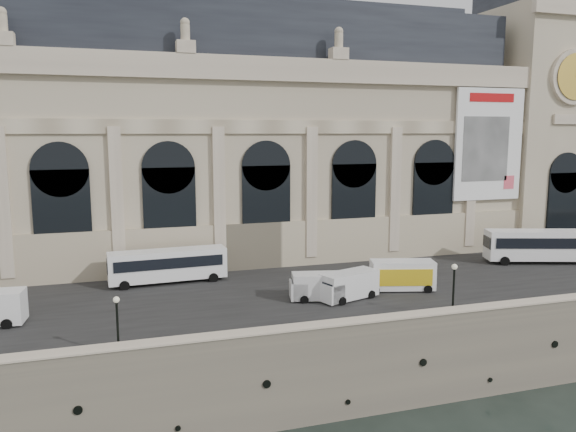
% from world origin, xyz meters
% --- Properties ---
extents(ground, '(260.00, 260.00, 0.00)m').
position_xyz_m(ground, '(0.00, 0.00, 0.00)').
color(ground, black).
rests_on(ground, ground).
extents(quay, '(160.00, 70.00, 6.00)m').
position_xyz_m(quay, '(0.00, 35.00, 3.00)').
color(quay, '#79705D').
rests_on(quay, ground).
extents(street, '(160.00, 24.00, 0.06)m').
position_xyz_m(street, '(0.00, 14.00, 6.03)').
color(street, '#2D2D2D').
rests_on(street, quay).
extents(parapet, '(160.00, 1.40, 1.21)m').
position_xyz_m(parapet, '(0.00, 0.60, 6.62)').
color(parapet, '#79705D').
rests_on(parapet, quay).
extents(museum, '(69.00, 18.70, 29.10)m').
position_xyz_m(museum, '(-5.98, 30.86, 19.72)').
color(museum, beige).
rests_on(museum, quay).
extents(clock_pavilion, '(13.00, 14.72, 36.70)m').
position_xyz_m(clock_pavilion, '(34.00, 27.93, 23.42)').
color(clock_pavilion, beige).
rests_on(clock_pavilion, quay).
extents(bus_left, '(11.25, 3.01, 3.28)m').
position_xyz_m(bus_left, '(-14.62, 19.00, 7.84)').
color(bus_left, white).
rests_on(bus_left, quay).
extents(bus_right, '(12.71, 6.33, 3.70)m').
position_xyz_m(bus_right, '(25.95, 15.03, 8.07)').
color(bus_right, white).
rests_on(bus_right, quay).
extents(van_b, '(5.87, 3.70, 2.45)m').
position_xyz_m(van_b, '(-0.40, 8.86, 7.25)').
color(van_b, white).
rests_on(van_b, quay).
extents(van_c, '(5.65, 3.12, 2.38)m').
position_xyz_m(van_c, '(-2.74, 9.55, 7.21)').
color(van_c, silver).
rests_on(van_c, quay).
extents(box_truck, '(7.23, 3.96, 2.78)m').
position_xyz_m(box_truck, '(5.35, 10.20, 7.40)').
color(box_truck, white).
rests_on(box_truck, quay).
extents(lamp_left, '(0.41, 0.41, 4.07)m').
position_xyz_m(lamp_left, '(-19.45, 1.73, 8.02)').
color(lamp_left, black).
rests_on(lamp_left, quay).
extents(lamp_right, '(0.45, 0.45, 4.38)m').
position_xyz_m(lamp_right, '(5.60, 1.83, 8.18)').
color(lamp_right, black).
rests_on(lamp_right, quay).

